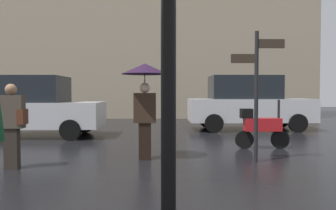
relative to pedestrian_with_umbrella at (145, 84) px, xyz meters
The scene contains 6 objects.
pedestrian_with_umbrella is the anchor object (origin of this frame).
pedestrian_with_bag 2.63m from the pedestrian_with_umbrella, 161.58° to the right, with size 0.49×0.24×1.57m.
parked_scooter 3.29m from the pedestrian_with_umbrella, 24.39° to the left, with size 1.37×0.32×1.23m.
parked_car_left 6.57m from the pedestrian_with_umbrella, 56.44° to the left, with size 4.60×1.86×2.05m.
parked_car_right 5.42m from the pedestrian_with_umbrella, 135.69° to the left, with size 4.36×2.03×1.94m.
street_signpost 2.29m from the pedestrian_with_umbrella, ahead, with size 1.08×0.08×2.65m.
Camera 1 is at (0.35, -2.93, 1.40)m, focal length 35.03 mm.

